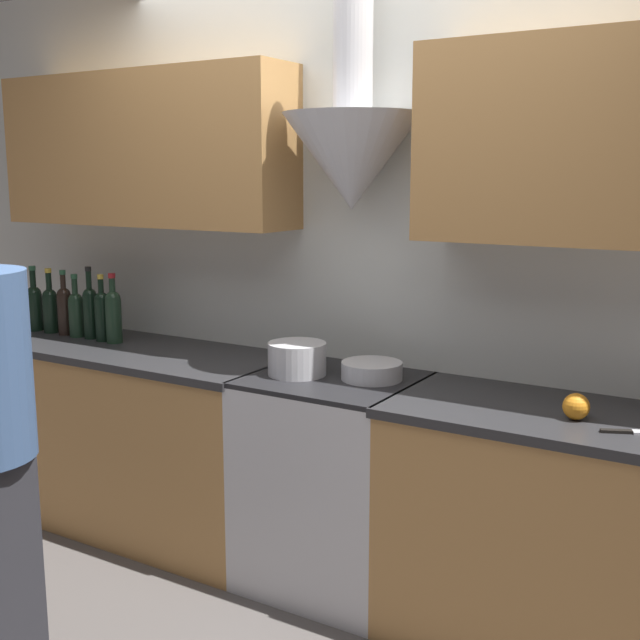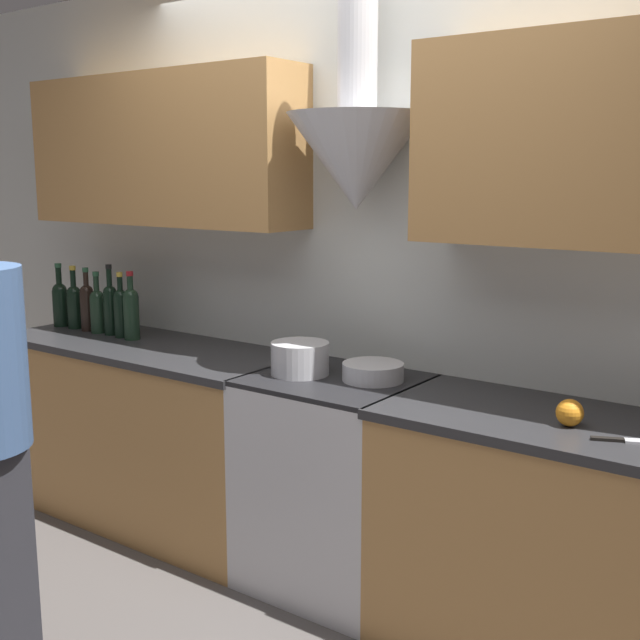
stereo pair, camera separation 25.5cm
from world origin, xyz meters
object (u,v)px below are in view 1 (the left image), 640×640
(wine_bottle_1, at_px, (50,307))
(wine_bottle_3, at_px, (76,312))
(wine_bottle_0, at_px, (34,305))
(mixing_bowl, at_px, (372,371))
(wine_bottle_2, at_px, (64,308))
(stove_range, at_px, (333,481))
(orange_fruit, at_px, (576,407))
(wine_bottle_4, at_px, (90,310))
(wine_bottle_5, at_px, (102,313))
(wine_bottle_6, at_px, (113,314))
(stock_pot, at_px, (297,359))

(wine_bottle_1, relative_size, wine_bottle_3, 1.05)
(wine_bottle_0, bearing_deg, mixing_bowl, 0.40)
(wine_bottle_2, bearing_deg, wine_bottle_1, 179.06)
(stove_range, bearing_deg, mixing_bowl, 19.14)
(wine_bottle_0, xyz_separation_m, orange_fruit, (2.79, -0.10, -0.09))
(wine_bottle_4, bearing_deg, wine_bottle_5, -7.62)
(wine_bottle_5, relative_size, wine_bottle_6, 0.97)
(stove_range, height_order, mixing_bowl, mixing_bowl)
(wine_bottle_3, xyz_separation_m, stock_pot, (1.36, -0.07, -0.06))
(wine_bottle_5, bearing_deg, stock_pot, -3.36)
(wine_bottle_3, distance_m, wine_bottle_5, 0.19)
(wine_bottle_0, distance_m, wine_bottle_6, 0.58)
(stove_range, bearing_deg, wine_bottle_4, 178.23)
(wine_bottle_0, bearing_deg, wine_bottle_4, 0.85)
(stock_pot, bearing_deg, wine_bottle_4, 176.32)
(wine_bottle_4, height_order, mixing_bowl, wine_bottle_4)
(wine_bottle_3, bearing_deg, wine_bottle_4, 5.59)
(stove_range, distance_m, wine_bottle_6, 1.37)
(wine_bottle_1, relative_size, wine_bottle_5, 1.01)
(wine_bottle_1, xyz_separation_m, wine_bottle_5, (0.38, -0.01, 0.01))
(wine_bottle_0, relative_size, orange_fruit, 3.79)
(wine_bottle_1, xyz_separation_m, wine_bottle_2, (0.11, -0.00, 0.01))
(wine_bottle_0, relative_size, mixing_bowl, 1.38)
(wine_bottle_0, distance_m, wine_bottle_3, 0.31)
(wine_bottle_2, relative_size, wine_bottle_6, 0.97)
(orange_fruit, bearing_deg, wine_bottle_3, 177.73)
(stove_range, height_order, wine_bottle_2, wine_bottle_2)
(wine_bottle_1, relative_size, stock_pot, 1.39)
(wine_bottle_5, bearing_deg, wine_bottle_0, 179.22)
(wine_bottle_3, bearing_deg, mixing_bowl, 0.57)
(wine_bottle_6, bearing_deg, wine_bottle_1, 177.96)
(stove_range, relative_size, orange_fruit, 9.95)
(wine_bottle_4, relative_size, wine_bottle_5, 1.09)
(wine_bottle_5, distance_m, wine_bottle_6, 0.08)
(wine_bottle_3, bearing_deg, wine_bottle_2, 176.01)
(wine_bottle_1, height_order, wine_bottle_3, wine_bottle_1)
(wine_bottle_0, xyz_separation_m, wine_bottle_2, (0.22, 0.00, 0.00))
(stock_pot, xyz_separation_m, mixing_bowl, (0.30, 0.09, -0.03))
(stove_range, distance_m, wine_bottle_5, 1.44)
(wine_bottle_2, distance_m, wine_bottle_3, 0.09)
(mixing_bowl, bearing_deg, wine_bottle_4, -179.72)
(wine_bottle_3, height_order, wine_bottle_6, wine_bottle_6)
(wine_bottle_4, bearing_deg, orange_fruit, -2.58)
(wine_bottle_4, relative_size, orange_fruit, 4.01)
(wine_bottle_0, distance_m, wine_bottle_1, 0.11)
(wine_bottle_3, xyz_separation_m, wine_bottle_4, (0.09, 0.01, 0.02))
(wine_bottle_4, bearing_deg, mixing_bowl, 0.28)
(stove_range, relative_size, wine_bottle_5, 2.71)
(wine_bottle_3, distance_m, orange_fruit, 2.48)
(wine_bottle_4, bearing_deg, wine_bottle_3, -174.41)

